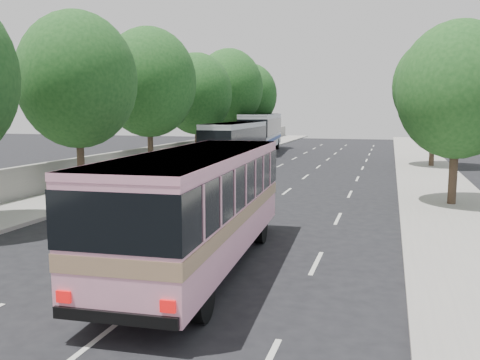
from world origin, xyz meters
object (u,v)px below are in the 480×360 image
at_px(pink_taxi, 209,195).
at_px(tour_coach_front, 236,140).
at_px(pink_bus, 200,196).
at_px(white_pickup, 210,169).
at_px(tour_coach_rear, 261,129).

distance_m(pink_taxi, tour_coach_front, 16.84).
relative_size(pink_bus, white_pickup, 1.63).
height_order(pink_bus, tour_coach_rear, tour_coach_rear).
height_order(pink_bus, tour_coach_front, tour_coach_front).
bearing_deg(tour_coach_rear, pink_bus, -84.89).
relative_size(pink_taxi, tour_coach_front, 0.36).
height_order(pink_taxi, tour_coach_rear, tour_coach_rear).
relative_size(tour_coach_front, tour_coach_rear, 0.85).
bearing_deg(white_pickup, tour_coach_rear, 98.33).
distance_m(white_pickup, tour_coach_rear, 22.85).
xyz_separation_m(tour_coach_front, tour_coach_rear, (-1.35, 13.21, 0.32)).
bearing_deg(tour_coach_front, tour_coach_rear, 94.10).
xyz_separation_m(pink_bus, tour_coach_front, (-6.25, 23.80, 0.02)).
bearing_deg(pink_taxi, white_pickup, 106.64).
height_order(tour_coach_front, tour_coach_rear, tour_coach_rear).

